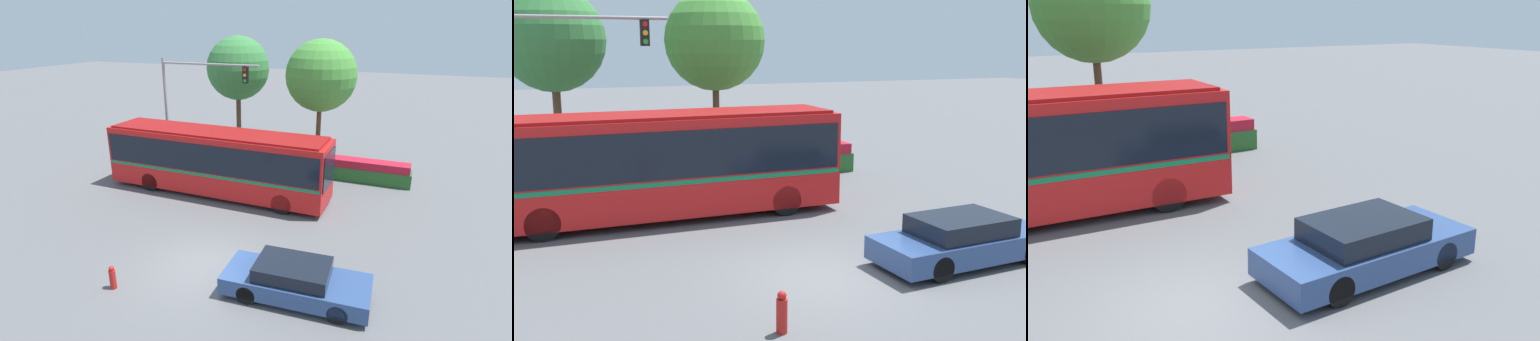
# 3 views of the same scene
# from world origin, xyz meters

# --- Properties ---
(ground_plane) EXTENTS (140.00, 140.00, 0.00)m
(ground_plane) POSITION_xyz_m (0.00, 0.00, 0.00)
(ground_plane) COLOR #5B5B5E
(sedan_foreground) EXTENTS (4.86, 2.17, 1.23)m
(sedan_foreground) POSITION_xyz_m (3.66, -0.40, 0.59)
(sedan_foreground) COLOR navy
(sedan_foreground) RESTS_ON ground
(flowering_hedge) EXTENTS (10.30, 1.01, 1.25)m
(flowering_hedge) POSITION_xyz_m (1.63, 11.18, 0.61)
(flowering_hedge) COLOR #286028
(flowering_hedge) RESTS_ON ground
(street_tree_centre) EXTENTS (4.19, 4.19, 7.76)m
(street_tree_centre) POSITION_xyz_m (1.11, 12.53, 5.65)
(street_tree_centre) COLOR brown
(street_tree_centre) RESTS_ON ground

